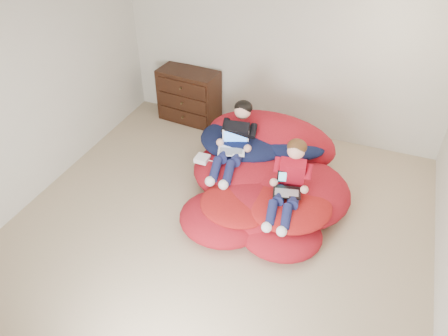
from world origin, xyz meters
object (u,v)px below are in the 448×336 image
at_px(beanbag_pile, 265,176).
at_px(younger_boy, 290,179).
at_px(older_boy, 235,138).
at_px(laptop_white, 233,144).
at_px(dresser, 189,96).
at_px(laptop_black, 289,186).

distance_m(beanbag_pile, younger_boy, 0.69).
height_order(older_boy, younger_boy, older_boy).
relative_size(older_boy, laptop_white, 2.73).
distance_m(dresser, laptop_black, 2.85).
height_order(beanbag_pile, older_boy, older_boy).
bearing_deg(younger_boy, dresser, 140.20).
xyz_separation_m(dresser, older_boy, (1.30, -1.28, 0.25)).
bearing_deg(younger_boy, laptop_white, 152.52).
height_order(older_boy, laptop_black, older_boy).
xyz_separation_m(dresser, beanbag_pile, (1.77, -1.41, -0.17)).
bearing_deg(dresser, older_boy, -44.68).
xyz_separation_m(dresser, laptop_black, (2.18, -1.84, 0.13)).
relative_size(younger_boy, laptop_black, 2.61).
bearing_deg(dresser, laptop_white, -46.31).
height_order(dresser, laptop_black, dresser).
bearing_deg(older_boy, beanbag_pile, -15.28).
height_order(beanbag_pile, laptop_white, laptop_white).
bearing_deg(laptop_black, laptop_white, 151.50).
height_order(younger_boy, laptop_white, younger_boy).
height_order(younger_boy, laptop_black, younger_boy).
relative_size(older_boy, younger_boy, 1.16).
distance_m(beanbag_pile, laptop_black, 0.66).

